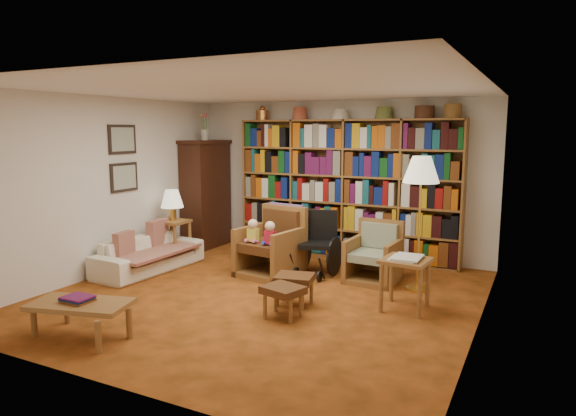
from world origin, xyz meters
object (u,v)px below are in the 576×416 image
Objects in this scene: side_table_papers at (406,267)px; coffee_table at (80,307)px; armchair_sage at (375,258)px; wheelchair at (318,245)px; armchair_leather at (273,246)px; footstool_a at (294,280)px; footstool_b at (283,292)px; side_table_lamp at (173,230)px; sofa at (149,254)px; floor_lamp at (421,175)px.

side_table_papers is 3.47m from coffee_table.
wheelchair is (-0.81, -0.07, 0.10)m from armchair_sage.
armchair_leather is 1.97× the size of footstool_a.
footstool_b is at bearing 42.06° from coffee_table.
footstool_b is (-0.47, -1.84, -0.02)m from armchair_sage.
wheelchair reaches higher than side_table_lamp.
wheelchair reaches higher than armchair_sage.
footstool_a is (0.86, -1.08, -0.10)m from armchair_leather.
side_table_papers reaches higher than sofa.
coffee_table is at bearing -139.91° from side_table_papers.
sofa is 3.99m from floor_lamp.
sofa is 2.45m from coffee_table.
armchair_sage is at bearing 163.71° from floor_lamp.
side_table_lamp reaches higher than side_table_papers.
floor_lamp is at bearing 92.75° from side_table_papers.
coffee_table is (-1.99, -3.22, 0.01)m from armchair_sage.
sofa is at bearing -167.15° from floor_lamp.
side_table_papers is (1.47, -0.92, 0.08)m from wheelchair.
floor_lamp reaches higher than footstool_a.
side_table_papers is (3.84, -0.64, 0.02)m from side_table_lamp.
coffee_table is at bearing -137.94° from footstool_b.
armchair_leather is at bearing 162.44° from side_table_papers.
wheelchair reaches higher than footstool_a.
armchair_sage is 1.30× the size of side_table_papers.
armchair_leather is 2.29m from floor_lamp.
armchair_leather is at bearing 0.40° from side_table_lamp.
armchair_leather reaches higher than side_table_lamp.
floor_lamp is (1.43, -0.11, 1.06)m from wheelchair.
side_table_lamp is at bearing -173.23° from wheelchair.
side_table_papers is (0.66, -0.98, 0.19)m from armchair_sage.
floor_lamp reaches higher than side_table_papers.
wheelchair is at bearing 101.72° from footstool_a.
floor_lamp is at bearing 2.54° from side_table_lamp.
footstool_a is at bearing 98.90° from footstool_b.
armchair_sage reaches higher than side_table_lamp.
side_table_papers is at bearing -9.41° from side_table_lamp.
side_table_lamp is 0.65× the size of armchair_leather.
side_table_lamp is (-0.10, 0.68, 0.23)m from sofa.
footstool_b is (0.35, -1.77, -0.12)m from wheelchair.
floor_lamp is 1.27m from side_table_papers.
armchair_sage reaches higher than side_table_papers.
side_table_lamp is 1.01× the size of side_table_papers.
footstool_a is at bearing -95.23° from sofa.
armchair_sage is at bearing 58.20° from coffee_table.
sofa is at bearing -161.59° from armchair_sage.
armchair_leather reaches higher than sofa.
coffee_table is (-1.46, -1.80, 0.02)m from footstool_a.
armchair_sage is 1.33m from floor_lamp.
sofa is 2.46m from wheelchair.
sofa is 1.87× the size of wheelchair.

